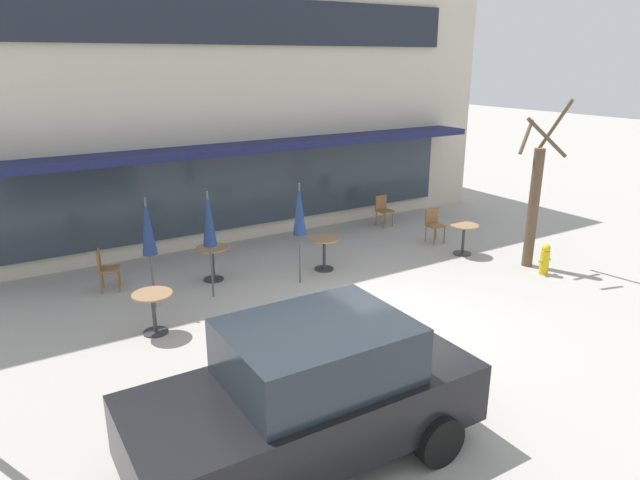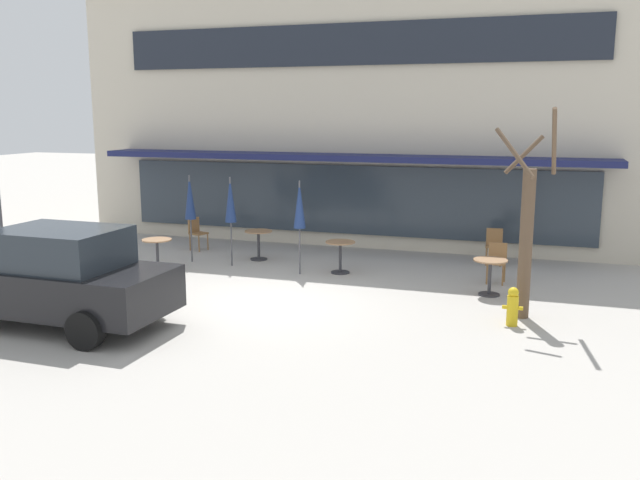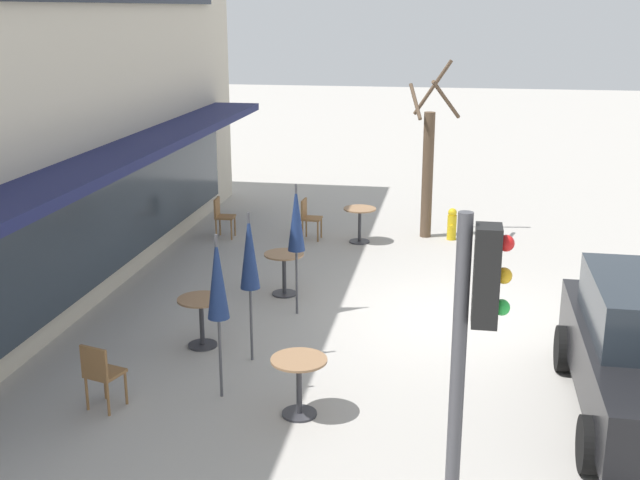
% 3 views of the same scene
% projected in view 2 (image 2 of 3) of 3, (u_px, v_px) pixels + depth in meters
% --- Properties ---
extents(ground_plane, '(80.00, 80.00, 0.00)m').
position_uv_depth(ground_plane, '(263.00, 303.00, 13.49)').
color(ground_plane, '#ADA8A0').
extents(building_facade, '(16.44, 9.10, 7.66)m').
position_uv_depth(building_facade, '(381.00, 109.00, 22.07)').
color(building_facade, beige).
rests_on(building_facade, ground).
extents(cafe_table_near_wall, '(0.70, 0.70, 0.76)m').
position_uv_depth(cafe_table_near_wall, '(258.00, 240.00, 17.34)').
color(cafe_table_near_wall, '#333338').
rests_on(cafe_table_near_wall, ground).
extents(cafe_table_streetside, '(0.70, 0.70, 0.76)m').
position_uv_depth(cafe_table_streetside, '(157.00, 249.00, 16.19)').
color(cafe_table_streetside, '#333338').
rests_on(cafe_table_streetside, ground).
extents(cafe_table_by_tree, '(0.70, 0.70, 0.76)m').
position_uv_depth(cafe_table_by_tree, '(490.00, 271.00, 13.98)').
color(cafe_table_by_tree, '#333338').
rests_on(cafe_table_by_tree, ground).
extents(cafe_table_mid_patio, '(0.70, 0.70, 0.76)m').
position_uv_depth(cafe_table_mid_patio, '(340.00, 252.00, 15.91)').
color(cafe_table_mid_patio, '#333338').
rests_on(cafe_table_mid_patio, ground).
extents(patio_umbrella_green_folded, '(0.28, 0.28, 2.20)m').
position_uv_depth(patio_umbrella_green_folded, '(230.00, 201.00, 16.45)').
color(patio_umbrella_green_folded, '#4C4C51').
rests_on(patio_umbrella_green_folded, ground).
extents(patio_umbrella_cream_folded, '(0.28, 0.28, 2.20)m').
position_uv_depth(patio_umbrella_cream_folded, '(190.00, 198.00, 16.91)').
color(patio_umbrella_cream_folded, '#4C4C51').
rests_on(patio_umbrella_cream_folded, ground).
extents(patio_umbrella_corner_open, '(0.28, 0.28, 2.20)m').
position_uv_depth(patio_umbrella_corner_open, '(300.00, 205.00, 15.60)').
color(patio_umbrella_corner_open, '#4C4C51').
rests_on(patio_umbrella_corner_open, ground).
extents(cafe_chair_0, '(0.42, 0.42, 0.89)m').
position_uv_depth(cafe_chair_0, '(497.00, 260.00, 15.02)').
color(cafe_chair_0, olive).
rests_on(cafe_chair_0, ground).
extents(cafe_chair_1, '(0.50, 0.50, 0.89)m').
position_uv_depth(cafe_chair_1, '(197.00, 231.00, 18.58)').
color(cafe_chair_1, olive).
rests_on(cafe_chair_1, ground).
extents(cafe_chair_2, '(0.42, 0.42, 0.89)m').
position_uv_depth(cafe_chair_2, '(494.00, 243.00, 16.85)').
color(cafe_chair_2, olive).
rests_on(cafe_chair_2, ground).
extents(parked_sedan, '(4.22, 2.06, 1.76)m').
position_uv_depth(parked_sedan, '(57.00, 277.00, 11.94)').
color(parked_sedan, black).
rests_on(parked_sedan, ground).
extents(street_tree, '(1.10, 1.13, 3.84)m').
position_uv_depth(street_tree, '(527.00, 233.00, 12.26)').
color(street_tree, brown).
rests_on(street_tree, ground).
extents(fire_hydrant, '(0.36, 0.20, 0.71)m').
position_uv_depth(fire_hydrant, '(513.00, 306.00, 12.01)').
color(fire_hydrant, gold).
rests_on(fire_hydrant, ground).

